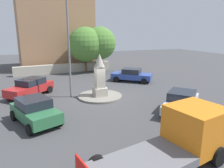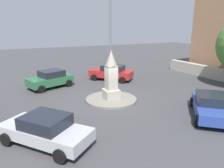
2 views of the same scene
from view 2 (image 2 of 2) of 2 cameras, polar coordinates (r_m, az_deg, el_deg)
ground_plane at (r=16.00m, az=-0.21°, el=-4.37°), size 80.00×80.00×0.00m
traffic_island at (r=15.97m, az=-0.21°, el=-4.11°), size 3.76×3.76×0.16m
monument at (r=15.48m, az=-0.22°, el=1.80°), size 1.07×1.07×3.57m
streetlamp at (r=17.51m, az=-0.42°, el=15.28°), size 3.47×0.28×8.94m
car_red_near_island at (r=21.59m, az=-0.14°, el=3.12°), size 4.19×4.18×1.53m
car_silver_passing at (r=10.65m, az=-17.35°, el=-11.49°), size 4.54×4.26×1.46m
car_green_waiting at (r=19.77m, az=-16.05°, el=1.34°), size 3.06×4.19×1.55m
car_blue_parked_right at (r=14.32m, az=24.72°, el=-5.17°), size 4.53×4.18×1.46m
stone_boundary_wall at (r=24.15m, az=26.59°, el=2.31°), size 13.02×1.77×1.19m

